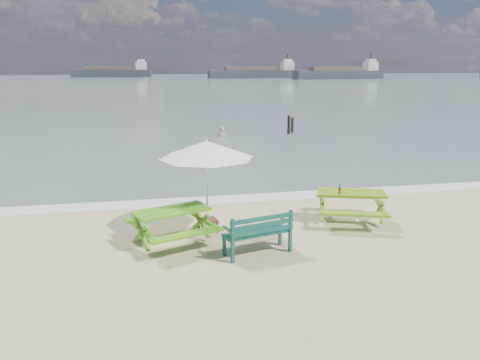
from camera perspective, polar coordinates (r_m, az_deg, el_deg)
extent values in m
plane|color=slate|center=(93.88, -9.83, 11.45)|extent=(300.00, 300.00, 0.00)
cube|color=silver|center=(14.17, -0.57, -2.32)|extent=(22.00, 0.90, 0.01)
cube|color=#489416|center=(10.66, -8.32, -3.74)|extent=(1.84, 1.33, 0.05)
cube|color=#489416|center=(11.44, -9.86, -4.19)|extent=(1.67, 0.87, 0.05)
cube|color=#489416|center=(10.09, -6.45, -6.61)|extent=(1.67, 0.87, 0.05)
cube|color=#489416|center=(10.79, -8.24, -5.85)|extent=(1.80, 1.43, 0.71)
cube|color=#689917|center=(12.32, 13.42, -1.51)|extent=(1.84, 1.26, 0.05)
cube|color=#689917|center=(13.16, 12.95, -1.91)|extent=(1.69, 0.79, 0.05)
cube|color=#689917|center=(11.66, 13.78, -4.04)|extent=(1.69, 0.79, 0.05)
cube|color=#689917|center=(12.44, 13.31, -3.37)|extent=(1.79, 1.38, 0.72)
cube|color=#10443B|center=(10.10, 2.10, -6.45)|extent=(1.55, 0.81, 0.04)
cube|color=#10443B|center=(9.82, 2.75, -5.49)|extent=(1.45, 0.42, 0.38)
cube|color=#10443B|center=(10.18, 2.09, -7.68)|extent=(1.46, 0.84, 0.47)
cube|color=brown|center=(11.49, -3.96, -4.94)|extent=(0.51, 0.51, 0.05)
cube|color=brown|center=(11.53, -3.95, -5.62)|extent=(0.45, 0.45, 0.25)
cylinder|color=silver|center=(11.25, -4.03, -1.02)|extent=(0.05, 0.05, 2.17)
cone|color=white|center=(11.04, -4.11, 3.74)|extent=(2.57, 2.57, 0.41)
cylinder|color=#924115|center=(12.01, 12.05, -1.32)|extent=(0.06, 0.06, 0.16)
cylinder|color=#924115|center=(11.97, 12.09, -0.65)|extent=(0.03, 0.03, 0.07)
cylinder|color=#B62A14|center=(12.01, 12.05, -1.32)|extent=(0.07, 0.07, 0.06)
imported|color=tan|center=(26.27, -2.27, 4.74)|extent=(0.64, 0.44, 1.68)
cylinder|color=black|center=(27.27, 5.97, 6.50)|extent=(0.18, 0.18, 1.29)
cylinder|color=black|center=(27.96, 6.39, 6.47)|extent=(0.16, 0.16, 1.09)
cube|color=#33373D|center=(142.53, -15.37, 12.40)|extent=(22.66, 6.78, 2.20)
cube|color=silver|center=(141.11, -11.96, 13.47)|extent=(3.04, 3.31, 2.20)
cube|color=#33373D|center=(124.77, 11.93, 12.42)|extent=(24.02, 6.04, 2.20)
cube|color=silver|center=(129.20, 15.62, 13.23)|extent=(3.10, 3.24, 2.20)
cube|color=#33373D|center=(128.75, 1.73, 12.75)|extent=(24.88, 5.08, 2.20)
cube|color=silver|center=(131.52, 5.81, 13.67)|extent=(3.10, 3.13, 2.20)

